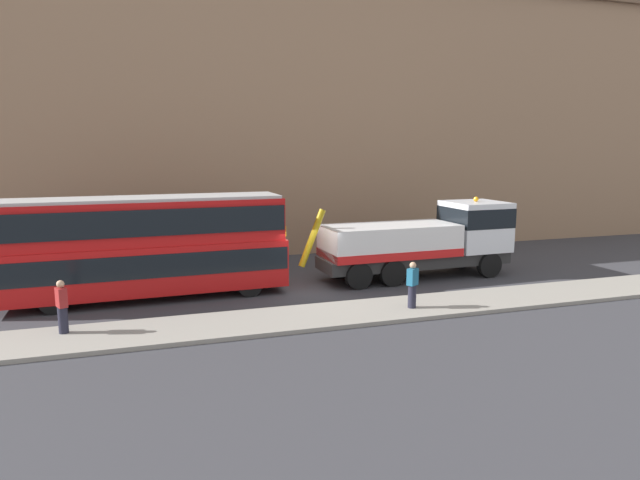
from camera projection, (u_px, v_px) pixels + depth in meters
ground_plane at (305, 289)px, 23.80m from camera, size 120.00×120.00×0.00m
near_kerb at (338, 315)px, 19.84m from camera, size 60.00×2.80×0.15m
building_facade at (262, 108)px, 30.17m from camera, size 60.00×1.50×16.00m
recovery_tow_truck at (424, 240)px, 25.73m from camera, size 10.18×2.91×3.67m
double_decker_bus at (145, 243)px, 21.90m from camera, size 11.11×2.88×4.06m
pedestrian_onlooker at (62, 307)px, 17.51m from camera, size 0.40×0.47×1.71m
pedestrian_bystander at (412, 285)px, 20.31m from camera, size 0.48×0.42×1.71m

